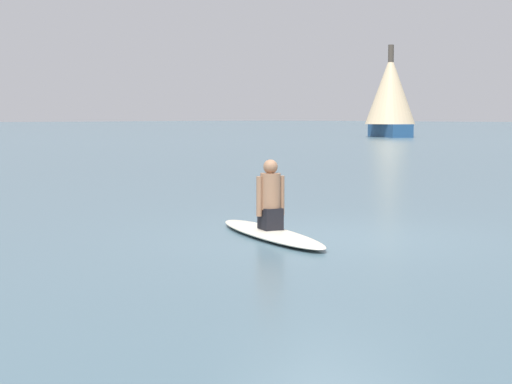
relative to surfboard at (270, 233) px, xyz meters
name	(u,v)px	position (x,y,z in m)	size (l,w,h in m)	color
ground_plane	(330,238)	(0.55, -0.63, -0.06)	(400.00, 400.00, 0.00)	slate
surfboard	(270,233)	(0.00, 0.00, 0.00)	(3.08, 0.63, 0.12)	silver
person_paddler	(270,198)	(0.00, 0.00, 0.50)	(0.42, 0.39, 0.98)	black
sailboat_center_horizon	(390,93)	(45.77, 31.75, 3.43)	(5.54, 5.76, 7.35)	navy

